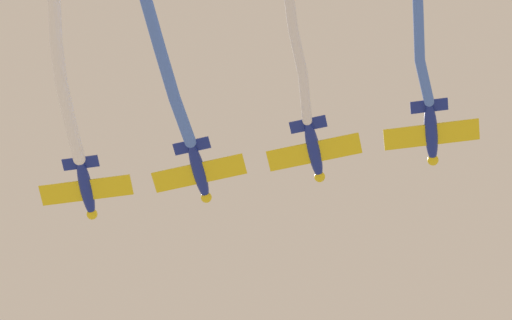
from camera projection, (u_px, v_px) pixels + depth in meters
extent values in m
ellipsoid|color=navy|center=(431.00, 132.00, 65.99)|extent=(4.19, 1.14, 0.85)
sphere|color=yellow|center=(433.00, 160.00, 66.80)|extent=(0.77, 0.77, 0.72)
ellipsoid|color=black|center=(431.00, 137.00, 66.49)|extent=(1.07, 0.64, 0.45)
cube|color=yellow|center=(431.00, 134.00, 65.95)|extent=(1.84, 6.11, 0.11)
cube|color=navy|center=(429.00, 106.00, 65.36)|extent=(0.96, 2.40, 0.09)
cube|color=yellow|center=(428.00, 105.00, 65.79)|extent=(0.95, 0.18, 1.17)
cylinder|color=#4C75DB|center=(424.00, 81.00, 64.56)|extent=(2.89, 1.22, 0.64)
cylinder|color=#4C75DB|center=(419.00, 38.00, 63.62)|extent=(2.83, 0.69, 1.02)
sphere|color=#4C75DB|center=(429.00, 102.00, 65.11)|extent=(0.64, 0.64, 0.64)
sphere|color=#4C75DB|center=(420.00, 60.00, 64.00)|extent=(0.64, 0.64, 0.64)
sphere|color=#4C75DB|center=(418.00, 16.00, 63.23)|extent=(0.64, 0.64, 0.64)
ellipsoid|color=navy|center=(314.00, 149.00, 66.82)|extent=(4.23, 1.51, 0.85)
sphere|color=yellow|center=(320.00, 177.00, 67.61)|extent=(0.83, 0.83, 0.72)
ellipsoid|color=black|center=(315.00, 155.00, 67.32)|extent=(1.11, 0.73, 0.45)
cube|color=yellow|center=(314.00, 152.00, 66.77)|extent=(2.37, 6.17, 0.11)
cube|color=navy|center=(308.00, 124.00, 66.20)|extent=(1.16, 2.45, 0.09)
cube|color=yellow|center=(308.00, 123.00, 66.63)|extent=(0.95, 0.26, 1.17)
cylinder|color=white|center=(305.00, 98.00, 65.33)|extent=(3.08, 0.77, 0.63)
cylinder|color=white|center=(298.00, 53.00, 63.96)|extent=(3.20, 1.11, 0.94)
cylinder|color=white|center=(290.00, 5.00, 62.32)|extent=(3.42, 0.88, 1.10)
sphere|color=white|center=(307.00, 120.00, 65.95)|extent=(0.63, 0.63, 0.63)
sphere|color=white|center=(303.00, 75.00, 64.71)|extent=(0.63, 0.63, 0.63)
sphere|color=white|center=(293.00, 30.00, 63.20)|extent=(0.63, 0.63, 0.63)
ellipsoid|color=navy|center=(199.00, 171.00, 67.10)|extent=(4.23, 1.55, 0.85)
sphere|color=yellow|center=(206.00, 197.00, 67.89)|extent=(0.83, 0.83, 0.72)
ellipsoid|color=black|center=(201.00, 176.00, 67.60)|extent=(1.12, 0.74, 0.45)
cube|color=yellow|center=(199.00, 173.00, 67.05)|extent=(2.43, 6.18, 0.11)
cube|color=navy|center=(192.00, 146.00, 66.48)|extent=(1.19, 2.46, 0.09)
cube|color=yellow|center=(193.00, 144.00, 66.91)|extent=(0.95, 0.27, 1.17)
cylinder|color=#4C75DB|center=(183.00, 120.00, 65.62)|extent=(3.20, 1.47, 0.77)
cylinder|color=#4C75DB|center=(167.00, 74.00, 64.44)|extent=(3.40, 1.37, 0.96)
cylinder|color=#4C75DB|center=(152.00, 23.00, 63.33)|extent=(3.45, 1.35, 1.00)
sphere|color=#4C75DB|center=(190.00, 142.00, 66.23)|extent=(0.76, 0.76, 0.76)
sphere|color=#4C75DB|center=(174.00, 98.00, 65.01)|extent=(0.76, 0.76, 0.76)
sphere|color=#4C75DB|center=(160.00, 49.00, 63.88)|extent=(0.76, 0.76, 0.76)
ellipsoid|color=navy|center=(86.00, 187.00, 67.93)|extent=(4.20, 1.18, 0.85)
sphere|color=yellow|center=(92.00, 214.00, 68.73)|extent=(0.78, 0.78, 0.72)
ellipsoid|color=black|center=(88.00, 192.00, 68.43)|extent=(1.08, 0.65, 0.45)
cube|color=yellow|center=(86.00, 190.00, 67.88)|extent=(1.89, 6.12, 0.11)
cube|color=navy|center=(81.00, 163.00, 67.29)|extent=(0.98, 2.41, 0.09)
cube|color=yellow|center=(82.00, 161.00, 67.73)|extent=(0.95, 0.19, 1.17)
cylinder|color=white|center=(74.00, 140.00, 66.77)|extent=(2.80, 1.18, 1.33)
cylinder|color=white|center=(65.00, 101.00, 66.04)|extent=(2.61, 1.02, 0.93)
cylinder|color=white|center=(59.00, 62.00, 65.12)|extent=(2.69, 0.81, 0.97)
cylinder|color=white|center=(55.00, 21.00, 64.39)|extent=(2.67, 0.94, 1.33)
sphere|color=white|center=(79.00, 159.00, 67.04)|extent=(0.81, 0.81, 0.81)
sphere|color=white|center=(69.00, 120.00, 66.50)|extent=(0.81, 0.81, 0.81)
sphere|color=white|center=(61.00, 82.00, 65.59)|extent=(0.81, 0.81, 0.81)
sphere|color=white|center=(56.00, 42.00, 64.65)|extent=(0.81, 0.81, 0.81)
sphere|color=white|center=(54.00, 0.00, 64.13)|extent=(0.81, 0.81, 0.81)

